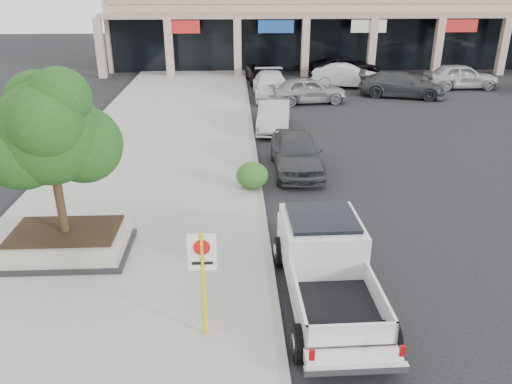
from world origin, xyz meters
TOP-DOWN VIEW (x-y plane):
  - ground at (0.00, 0.00)m, footprint 120.00×120.00m
  - sidewalk at (-5.50, 6.00)m, footprint 8.00×52.00m
  - curb at (-1.55, 6.00)m, footprint 0.20×52.00m
  - strip_mall at (8.00, 33.93)m, footprint 40.55×12.43m
  - planter at (-6.80, 0.81)m, footprint 3.20×2.20m
  - planter_tree at (-6.66, 0.96)m, footprint 2.90×2.55m
  - no_parking_sign at (-3.04, -2.61)m, footprint 0.55×0.09m
  - hedge at (-1.80, 5.01)m, footprint 1.10×0.99m
  - pickup_truck at (-0.35, -1.45)m, footprint 2.10×5.46m
  - curb_car_a at (-0.04, 7.04)m, footprint 1.77×4.40m
  - curb_car_b at (-0.44, 12.64)m, footprint 1.96×4.37m
  - curb_car_c at (-0.05, 19.78)m, footprint 2.13×5.23m
  - curb_car_d at (-0.19, 24.53)m, footprint 2.54×4.92m
  - lot_car_a at (2.00, 18.26)m, footprint 4.69×2.38m
  - lot_car_b at (5.27, 22.75)m, footprint 4.86×2.84m
  - lot_car_c at (8.05, 19.70)m, footprint 5.64×3.64m
  - lot_car_d at (6.13, 27.03)m, footprint 5.29×2.67m
  - lot_car_e at (12.78, 22.00)m, footprint 4.86×2.09m

SIDE VIEW (x-z plane):
  - ground at x=0.00m, z-range 0.00..0.00m
  - sidewalk at x=-5.50m, z-range 0.00..0.15m
  - curb at x=-1.55m, z-range 0.00..0.15m
  - planter at x=-6.80m, z-range 0.14..0.82m
  - hedge at x=-1.80m, z-range 0.15..1.08m
  - curb_car_d at x=-0.19m, z-range 0.00..1.32m
  - curb_car_b at x=-0.44m, z-range 0.00..1.39m
  - lot_car_d at x=6.13m, z-range 0.00..1.44m
  - curb_car_a at x=-0.04m, z-range 0.00..1.50m
  - lot_car_b at x=5.27m, z-range 0.00..1.51m
  - curb_car_c at x=-0.05m, z-range 0.00..1.52m
  - lot_car_c at x=8.05m, z-range 0.00..1.52m
  - lot_car_a at x=2.00m, z-range 0.00..1.53m
  - lot_car_e at x=12.78m, z-range 0.00..1.64m
  - pickup_truck at x=-0.35m, z-range 0.00..1.71m
  - no_parking_sign at x=-3.04m, z-range 0.48..2.78m
  - planter_tree at x=-6.66m, z-range 1.41..5.41m
  - strip_mall at x=8.00m, z-range 0.00..9.50m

